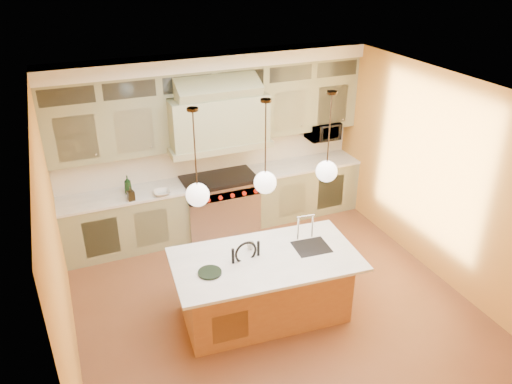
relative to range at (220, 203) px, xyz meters
name	(u,v)px	position (x,y,z in m)	size (l,w,h in m)	color
floor	(272,304)	(0.00, -2.14, -0.49)	(5.00, 5.00, 0.00)	brown
ceiling	(276,93)	(0.00, -2.14, 2.41)	(5.00, 5.00, 0.00)	white
wall_back	(211,142)	(0.00, 0.36, 0.96)	(5.00, 5.00, 0.00)	gold
wall_front	(403,348)	(0.00, -4.64, 0.96)	(5.00, 5.00, 0.00)	gold
wall_left	(57,254)	(-2.50, -2.14, 0.96)	(5.00, 5.00, 0.00)	gold
wall_right	(437,176)	(2.50, -2.14, 0.96)	(5.00, 5.00, 0.00)	gold
back_cabinetry	(216,148)	(0.00, 0.09, 0.94)	(5.00, 0.77, 2.90)	gray
range	(220,203)	(0.00, 0.00, 0.00)	(1.20, 0.74, 0.96)	silver
kitchen_island	(265,285)	(-0.18, -2.29, -0.01)	(2.37, 1.40, 1.35)	#975B35
counter_stool	(251,282)	(-0.41, -2.41, 0.18)	(0.45, 0.45, 1.17)	black
microwave	(323,131)	(1.95, 0.11, 0.96)	(0.54, 0.37, 0.30)	black
oil_bottle_a	(128,185)	(-1.44, 0.01, 0.60)	(0.11, 0.11, 0.30)	black
oil_bottle_b	(131,194)	(-1.44, -0.22, 0.56)	(0.10, 0.10, 0.22)	black
fruit_bowl	(162,193)	(-0.98, -0.22, 0.49)	(0.25, 0.25, 0.06)	beige
cup	(250,246)	(-0.29, -2.09, 0.48)	(0.10, 0.10, 0.10)	beige
pendant_left	(197,192)	(-0.99, -2.29, 1.46)	(0.26, 0.26, 1.11)	#2D2319
pendant_center	(265,180)	(-0.19, -2.29, 1.46)	(0.26, 0.26, 1.11)	#2D2319
pendant_right	(327,169)	(0.61, -2.29, 1.46)	(0.26, 0.26, 1.11)	#2D2319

